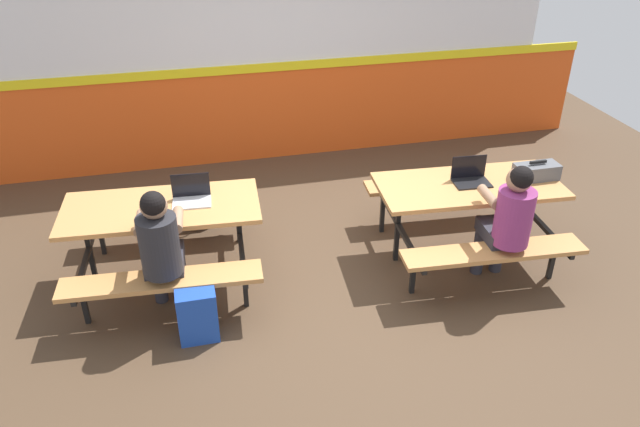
% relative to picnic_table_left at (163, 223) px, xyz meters
% --- Properties ---
extents(ground_plane, '(10.00, 10.00, 0.02)m').
position_rel_picnic_table_left_xyz_m(ground_plane, '(1.34, -0.26, -0.58)').
color(ground_plane, '#4C3826').
extents(accent_backdrop, '(8.00, 0.14, 2.60)m').
position_rel_picnic_table_left_xyz_m(accent_backdrop, '(1.34, 2.36, 0.67)').
color(accent_backdrop, '#E55119').
rests_on(accent_backdrop, ground).
extents(picnic_table_left, '(1.68, 1.65, 0.74)m').
position_rel_picnic_table_left_xyz_m(picnic_table_left, '(0.00, 0.00, 0.00)').
color(picnic_table_left, tan).
rests_on(picnic_table_left, ground).
extents(picnic_table_right, '(1.68, 1.65, 0.74)m').
position_rel_picnic_table_left_xyz_m(picnic_table_right, '(2.68, -0.24, 0.00)').
color(picnic_table_right, tan).
rests_on(picnic_table_right, ground).
extents(student_nearer, '(0.38, 0.53, 1.21)m').
position_rel_picnic_table_left_xyz_m(student_nearer, '(-0.01, -0.56, 0.14)').
color(student_nearer, '#2D2D38').
rests_on(student_nearer, ground).
extents(student_further, '(0.38, 0.53, 1.21)m').
position_rel_picnic_table_left_xyz_m(student_further, '(2.77, -0.81, 0.14)').
color(student_further, '#2D2D38').
rests_on(student_further, ground).
extents(laptop_silver, '(0.33, 0.24, 0.22)m').
position_rel_picnic_table_left_xyz_m(laptop_silver, '(0.26, 0.02, 0.21)').
color(laptop_silver, silver).
rests_on(laptop_silver, picnic_table_left).
extents(laptop_dark, '(0.33, 0.24, 0.22)m').
position_rel_picnic_table_left_xyz_m(laptop_dark, '(2.71, -0.21, 0.21)').
color(laptop_dark, black).
rests_on(laptop_dark, picnic_table_right).
extents(toolbox_grey, '(0.40, 0.18, 0.18)m').
position_rel_picnic_table_left_xyz_m(toolbox_grey, '(3.31, -0.28, 0.24)').
color(toolbox_grey, '#595B60').
rests_on(toolbox_grey, picnic_table_right).
extents(backpack_dark, '(0.30, 0.22, 0.44)m').
position_rel_picnic_table_left_xyz_m(backpack_dark, '(0.20, -0.86, -0.36)').
color(backpack_dark, '#1E47B2').
rests_on(backpack_dark, ground).
extents(tote_bag_bright, '(0.34, 0.21, 0.43)m').
position_rel_picnic_table_left_xyz_m(tote_bag_bright, '(0.32, 0.88, -0.38)').
color(tote_bag_bright, black).
rests_on(tote_bag_bright, ground).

